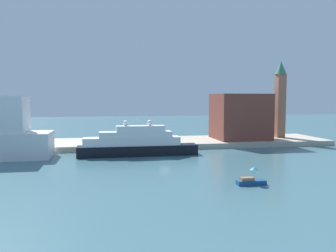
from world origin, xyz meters
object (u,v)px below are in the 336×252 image
object	(u,v)px
work_barge	(94,152)
mooring_bollard	(173,143)
bell_tower	(280,96)
parked_car	(101,140)
large_yacht	(136,144)
harbor_building	(240,116)
small_motorboat	(251,180)
person_figure	(117,140)

from	to	relation	value
work_barge	mooring_bollard	world-z (taller)	mooring_bollard
bell_tower	parked_car	size ratio (longest dim) A/B	5.88
large_yacht	harbor_building	size ratio (longest dim) A/B	1.88
large_yacht	small_motorboat	size ratio (longest dim) A/B	6.11
work_barge	person_figure	size ratio (longest dim) A/B	3.76
large_yacht	harbor_building	distance (m)	38.83
person_figure	mooring_bollard	size ratio (longest dim) A/B	1.92
harbor_building	parked_car	distance (m)	43.53
large_yacht	parked_car	xyz separation A→B (m)	(-8.74, 16.14, -0.92)
work_barge	harbor_building	size ratio (longest dim) A/B	0.40
mooring_bollard	parked_car	bearing A→B (deg)	159.11
large_yacht	person_figure	distance (m)	14.91
large_yacht	small_motorboat	distance (m)	36.80
work_barge	bell_tower	bearing A→B (deg)	13.59
small_motorboat	bell_tower	xyz separation A→B (m)	(32.64, 52.17, 14.19)
work_barge	person_figure	xyz separation A→B (m)	(6.27, 9.42, 1.94)
parked_car	person_figure	distance (m)	4.89
harbor_building	mooring_bollard	xyz separation A→B (m)	(-23.20, -8.77, -6.65)
small_motorboat	parked_car	distance (m)	55.09
harbor_building	parked_car	world-z (taller)	harbor_building
bell_tower	person_figure	xyz separation A→B (m)	(-53.03, -4.91, -12.69)
person_figure	small_motorboat	bearing A→B (deg)	-66.66
bell_tower	person_figure	size ratio (longest dim) A/B	14.65
small_motorboat	work_barge	bearing A→B (deg)	125.17
bell_tower	large_yacht	bearing A→B (deg)	-158.53
parked_car	small_motorboat	bearing A→B (deg)	-63.10
bell_tower	mooring_bollard	size ratio (longest dim) A/B	28.10
parked_car	mooring_bollard	world-z (taller)	parked_car
person_figure	mooring_bollard	bearing A→B (deg)	-20.46
parked_car	person_figure	xyz separation A→B (m)	(4.52, -1.86, 0.20)
parked_car	person_figure	size ratio (longest dim) A/B	2.49
large_yacht	harbor_building	bearing A→B (deg)	26.83
small_motorboat	harbor_building	size ratio (longest dim) A/B	0.31
harbor_building	large_yacht	bearing A→B (deg)	-153.17
large_yacht	bell_tower	xyz separation A→B (m)	(48.81, 19.20, 11.97)
harbor_building	mooring_bollard	bearing A→B (deg)	-159.30
bell_tower	parked_car	distance (m)	59.06
bell_tower	person_figure	distance (m)	54.75
small_motorboat	bell_tower	world-z (taller)	bell_tower
large_yacht	harbor_building	world-z (taller)	harbor_building
work_barge	parked_car	xyz separation A→B (m)	(1.74, 11.28, 1.74)
small_motorboat	parked_car	size ratio (longest dim) A/B	1.16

